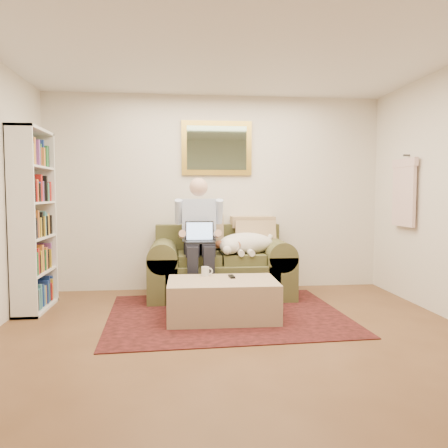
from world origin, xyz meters
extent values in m
cube|color=brown|center=(0.00, 0.00, 0.00)|extent=(4.50, 5.00, 0.01)
cube|color=white|center=(0.00, 0.00, 2.60)|extent=(4.50, 5.00, 0.01)
cube|color=silver|center=(0.00, 2.50, 1.30)|extent=(4.50, 0.01, 2.60)
cube|color=black|center=(0.00, 1.17, 0.01)|extent=(2.56, 2.09, 0.01)
cube|color=brown|center=(0.01, 1.98, 0.22)|extent=(1.34, 0.86, 0.44)
cube|color=brown|center=(0.01, 2.36, 0.66)|extent=(1.63, 0.19, 0.45)
cube|color=brown|center=(-0.70, 1.98, 0.27)|extent=(0.35, 0.86, 0.89)
cube|color=brown|center=(0.72, 1.98, 0.27)|extent=(0.35, 0.86, 0.89)
cube|color=brown|center=(-0.25, 1.93, 0.50)|extent=(0.51, 0.58, 0.12)
cube|color=brown|center=(0.28, 1.93, 0.50)|extent=(0.51, 0.58, 0.12)
cube|color=black|center=(-0.25, 1.73, 0.72)|extent=(0.34, 0.24, 0.02)
cube|color=black|center=(-0.25, 1.85, 0.84)|extent=(0.34, 0.07, 0.24)
cube|color=#99BFF2|center=(-0.25, 1.84, 0.84)|extent=(0.31, 0.05, 0.20)
cube|color=tan|center=(-0.06, 1.02, 0.20)|extent=(1.13, 0.73, 0.41)
cylinder|color=white|center=(-0.22, 1.26, 0.46)|extent=(0.08, 0.08, 0.10)
cube|color=black|center=(0.05, 1.15, 0.42)|extent=(0.06, 0.15, 0.02)
cube|color=gold|center=(0.01, 2.48, 1.90)|extent=(0.94, 0.04, 0.72)
cube|color=gray|center=(0.01, 2.46, 1.90)|extent=(0.80, 0.01, 0.58)
camera|label=1|loc=(-0.51, -3.39, 1.30)|focal=35.00mm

